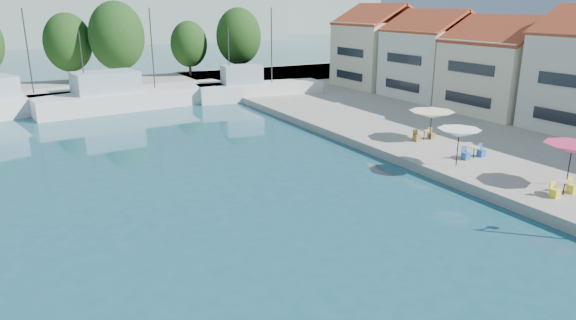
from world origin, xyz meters
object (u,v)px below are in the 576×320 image
trawler_03 (132,97)px  trawler_04 (257,90)px  umbrella_white (459,133)px  trawler_02 (11,104)px  umbrella_pink (572,148)px  umbrella_cream (432,115)px

trawler_03 → trawler_04: size_ratio=1.44×
trawler_03 → umbrella_white: 34.22m
trawler_02 → umbrella_pink: bearing=-75.9°
trawler_02 → trawler_03: bearing=-27.5°
trawler_03 → trawler_04: (13.21, -1.90, 0.00)m
umbrella_pink → umbrella_white: bearing=115.2°
umbrella_cream → trawler_04: bearing=95.8°
umbrella_cream → trawler_02: bearing=133.9°
trawler_03 → trawler_04: same height
umbrella_pink → umbrella_cream: umbrella_pink is taller
umbrella_white → trawler_03: bearing=111.7°
trawler_02 → umbrella_white: 40.75m
umbrella_white → umbrella_cream: 6.31m
trawler_04 → trawler_03: bearing=-179.9°
trawler_04 → umbrella_white: size_ratio=5.41×
trawler_04 → umbrella_white: 29.91m
trawler_03 → umbrella_cream: (15.69, -26.24, 1.41)m
trawler_04 → umbrella_cream: size_ratio=4.35×
trawler_04 → umbrella_pink: (2.00, -35.35, 1.63)m
trawler_02 → trawler_04: same height
trawler_02 → umbrella_cream: trawler_02 is taller
trawler_03 → umbrella_white: (12.63, -31.76, 1.59)m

